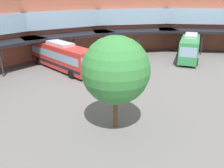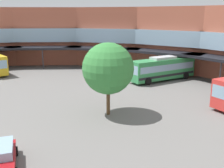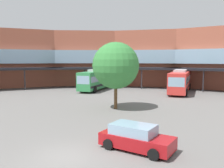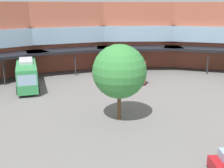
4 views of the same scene
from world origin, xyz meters
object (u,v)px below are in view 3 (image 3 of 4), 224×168
Objects in this scene: bus_0 at (97,79)px; plaza_tree at (116,66)px; parked_car at (136,138)px; bus_2 at (180,81)px.

bus_0 is 17.08m from plaza_tree.
parked_car is at bearing 27.45° from bus_0.
bus_2 is at bearing 95.40° from bus_0.
bus_0 is 29.01m from parked_car.
bus_2 is 2.61× the size of parked_car.
plaza_tree is (-7.19, -15.42, 2.84)m from bus_2.
bus_0 is 14.41m from bus_2.
plaza_tree reaches higher than bus_0.
bus_0 reaches higher than parked_car.
plaza_tree is at bearing 127.14° from parked_car.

